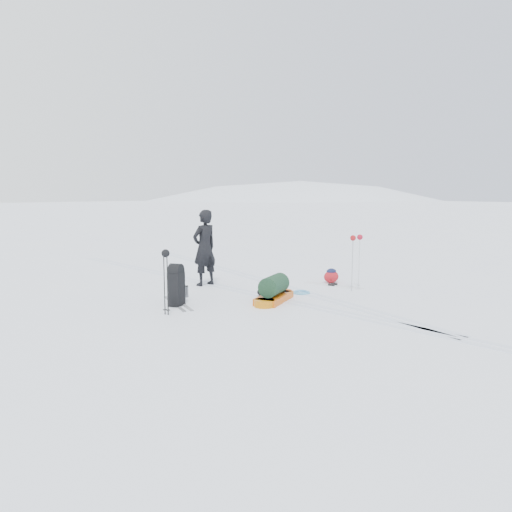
% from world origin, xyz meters
% --- Properties ---
extents(ground, '(200.00, 200.00, 0.00)m').
position_xyz_m(ground, '(0.00, 0.00, 0.00)').
color(ground, white).
rests_on(ground, ground).
extents(snow_hill_backdrop, '(359.50, 192.00, 162.45)m').
position_xyz_m(snow_hill_backdrop, '(62.69, 84.02, -69.02)').
color(snow_hill_backdrop, white).
rests_on(snow_hill_backdrop, ground).
extents(ski_tracks, '(3.38, 17.97, 0.01)m').
position_xyz_m(ski_tracks, '(0.61, 0.88, 0.00)').
color(ski_tracks, silver).
rests_on(ski_tracks, ground).
extents(skier, '(0.78, 0.56, 2.00)m').
position_xyz_m(skier, '(-0.30, 1.91, 1.00)').
color(skier, black).
rests_on(skier, ground).
extents(pulk_sled, '(1.60, 1.11, 0.60)m').
position_xyz_m(pulk_sled, '(-0.19, -0.71, 0.23)').
color(pulk_sled, '#C4510B').
rests_on(pulk_sled, ground).
extents(expedition_rucksack, '(0.69, 1.00, 0.93)m').
position_xyz_m(expedition_rucksack, '(-2.06, 0.41, 0.43)').
color(expedition_rucksack, black).
rests_on(expedition_rucksack, ground).
extents(ski_poles_black, '(0.16, 0.19, 1.33)m').
position_xyz_m(ski_poles_black, '(-2.66, -0.23, 1.09)').
color(ski_poles_black, black).
rests_on(ski_poles_black, ground).
extents(ski_poles_silver, '(0.45, 0.17, 1.40)m').
position_xyz_m(ski_poles_silver, '(2.27, -1.03, 1.17)').
color(ski_poles_silver, '#A9ACB0').
rests_on(ski_poles_silver, ground).
extents(touring_skis_grey, '(0.65, 1.62, 0.06)m').
position_xyz_m(touring_skis_grey, '(-1.98, 0.49, 0.01)').
color(touring_skis_grey, '#9C9EA5').
rests_on(touring_skis_grey, ground).
extents(touring_skis_white, '(0.66, 1.66, 0.06)m').
position_xyz_m(touring_skis_white, '(2.24, -0.31, 0.01)').
color(touring_skis_white, silver).
rests_on(touring_skis_white, ground).
extents(rope_coil, '(0.50, 0.50, 0.05)m').
position_xyz_m(rope_coil, '(0.93, -0.46, 0.03)').
color(rope_coil, '#55A9CF').
rests_on(rope_coil, ground).
extents(small_daypack, '(0.47, 0.36, 0.39)m').
position_xyz_m(small_daypack, '(2.55, 0.02, 0.19)').
color(small_daypack, maroon).
rests_on(small_daypack, ground).
extents(thermos_pair, '(0.25, 0.23, 0.30)m').
position_xyz_m(thermos_pair, '(-1.55, 0.87, 0.14)').
color(thermos_pair, '#4F5156').
rests_on(thermos_pair, ground).
extents(stuff_sack, '(0.38, 0.31, 0.21)m').
position_xyz_m(stuff_sack, '(0.01, -0.12, 0.11)').
color(stuff_sack, black).
rests_on(stuff_sack, ground).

